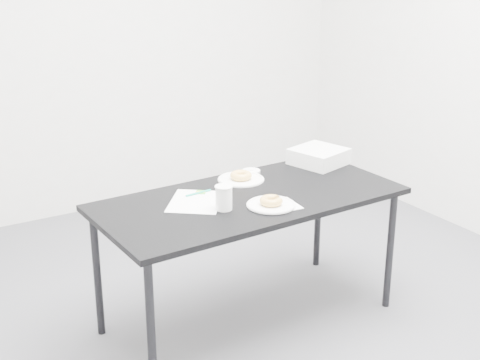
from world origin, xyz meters
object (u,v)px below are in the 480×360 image
pen (198,193)px  coffee_cup (224,198)px  scorecard (196,201)px  plate_near (271,205)px  bakery_box (319,156)px  plate_far (241,179)px  donut_far (241,175)px  table (249,206)px  donut_near (271,201)px

pen → coffee_cup: size_ratio=1.21×
scorecard → coffee_cup: 0.18m
plate_near → bakery_box: bearing=34.1°
plate_near → bakery_box: size_ratio=0.89×
plate_far → donut_far: bearing=0.0°
table → plate_far: size_ratio=6.30×
scorecard → donut_far: 0.38m
scorecard → donut_near: 0.36m
pen → donut_near: size_ratio=1.30×
plate_near → donut_far: (0.07, 0.39, 0.02)m
scorecard → donut_near: size_ratio=2.80×
scorecard → bakery_box: bearing=48.7°
pen → plate_far: (0.29, 0.07, -0.00)m
plate_far → donut_far: 0.02m
coffee_cup → plate_far: bearing=47.7°
pen → donut_far: bearing=8.7°
plate_far → coffee_cup: (-0.28, -0.31, 0.06)m
coffee_cup → scorecard: bearing=113.0°
scorecard → donut_near: donut_near is taller
scorecard → bakery_box: bakery_box is taller
scorecard → plate_near: bearing=-2.2°
pen → scorecard: bearing=-129.7°
pen → coffee_cup: 0.24m
table → donut_near: (0.02, -0.16, 0.08)m
plate_near → scorecard: bearing=139.7°
table → donut_near: size_ratio=13.99×
donut_near → scorecard: bearing=139.7°
donut_far → coffee_cup: bearing=-132.3°
bakery_box → donut_far: bearing=165.7°
coffee_cup → pen: bearing=92.1°
coffee_cup → donut_far: bearing=47.7°
plate_far → donut_far: (0.00, 0.00, 0.02)m
donut_far → bakery_box: bearing=0.9°
coffee_cup → table: bearing=23.4°
plate_far → bakery_box: bearing=0.9°
table → plate_far: 0.25m
scorecard → coffee_cup: size_ratio=2.61×
scorecard → coffee_cup: coffee_cup is taller
bakery_box → plate_far: bearing=165.7°
plate_near → plate_far: plate_near is taller
pen → donut_far: (0.29, 0.07, 0.02)m
table → coffee_cup: (-0.19, -0.08, 0.11)m
table → scorecard: size_ratio=5.00×
pen → coffee_cup: (0.01, -0.24, 0.05)m
donut_far → bakery_box: (0.51, 0.01, 0.02)m
bakery_box → table: bearing=-174.1°
plate_far → bakery_box: (0.51, 0.01, 0.04)m
pen → donut_near: bearing=-60.2°
coffee_cup → bakery_box: size_ratio=0.45×
plate_far → donut_far: size_ratio=2.13×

